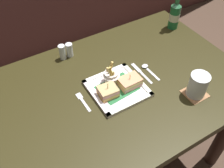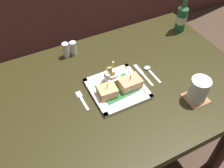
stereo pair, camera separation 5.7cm
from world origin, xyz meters
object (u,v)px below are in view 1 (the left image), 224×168
at_px(beer_bottle, 175,15).
at_px(water_glass, 197,86).
at_px(sandwich_half_right, 130,82).
at_px(salt_shaker, 62,53).
at_px(pepper_shaker, 70,51).
at_px(dining_table, 107,106).
at_px(square_plate, 117,88).
at_px(fork, 83,101).
at_px(sandwich_half_left, 108,92).
at_px(knife, 141,72).
at_px(fries_cup, 111,75).
at_px(spoon, 147,68).

height_order(beer_bottle, water_glass, beer_bottle).
height_order(sandwich_half_right, beer_bottle, beer_bottle).
bearing_deg(salt_shaker, pepper_shaker, 0.00).
relative_size(dining_table, square_plate, 5.56).
bearing_deg(fork, water_glass, -26.22).
height_order(sandwich_half_right, salt_shaker, same).
relative_size(sandwich_half_left, salt_shaker, 1.06).
bearing_deg(salt_shaker, knife, -46.34).
bearing_deg(square_plate, water_glass, -35.48).
relative_size(sandwich_half_left, fries_cup, 0.77).
bearing_deg(spoon, fries_cup, 178.06).
xyz_separation_m(dining_table, fries_cup, (0.04, 0.03, 0.17)).
height_order(sandwich_half_left, fork, sandwich_half_left).
xyz_separation_m(square_plate, water_glass, (0.29, -0.21, 0.05)).
distance_m(sandwich_half_right, knife, 0.12).
height_order(fork, spoon, spoon).
bearing_deg(square_plate, dining_table, 156.04).
relative_size(square_plate, beer_bottle, 1.00).
xyz_separation_m(sandwich_half_left, salt_shaker, (-0.07, 0.35, 0.00)).
xyz_separation_m(dining_table, sandwich_half_left, (-0.01, -0.04, 0.15)).
relative_size(fries_cup, spoon, 0.87).
relative_size(sandwich_half_right, fork, 0.83).
xyz_separation_m(dining_table, spoon, (0.25, 0.02, 0.12)).
bearing_deg(sandwich_half_left, water_glass, -28.79).
distance_m(fries_cup, water_glass, 0.39).
relative_size(fries_cup, fork, 0.92).
height_order(salt_shaker, pepper_shaker, salt_shaker).
bearing_deg(fork, salt_shaker, 82.11).
relative_size(dining_table, knife, 8.25).
bearing_deg(fork, knife, 2.78).
distance_m(square_plate, sandwich_half_left, 0.07).
xyz_separation_m(beer_bottle, knife, (-0.40, -0.23, -0.09)).
xyz_separation_m(spoon, pepper_shaker, (-0.29, 0.30, 0.03)).
bearing_deg(spoon, beer_bottle, 31.93).
xyz_separation_m(square_plate, sandwich_half_left, (-0.06, -0.02, 0.03)).
xyz_separation_m(knife, spoon, (0.04, 0.01, 0.00)).
height_order(square_plate, beer_bottle, beer_bottle).
height_order(sandwich_half_right, fork, sandwich_half_right).
bearing_deg(sandwich_half_right, knife, 26.47).
bearing_deg(fork, dining_table, 0.09).
distance_m(dining_table, pepper_shaker, 0.35).
height_order(sandwich_half_left, knife, sandwich_half_left).
distance_m(dining_table, salt_shaker, 0.36).
bearing_deg(square_plate, fries_cup, 94.01).
relative_size(dining_table, salt_shaker, 16.75).
distance_m(square_plate, salt_shaker, 0.36).
relative_size(square_plate, sandwich_half_left, 2.83).
bearing_deg(fries_cup, square_plate, -85.99).
bearing_deg(beer_bottle, sandwich_half_right, -150.94).
bearing_deg(spoon, sandwich_half_right, -158.61).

